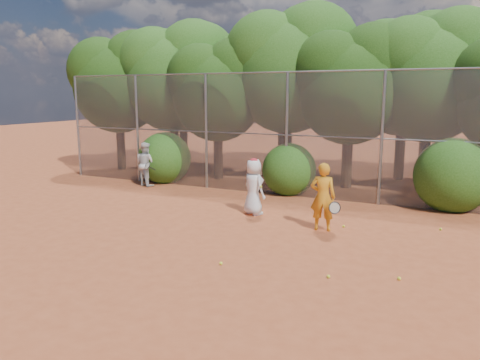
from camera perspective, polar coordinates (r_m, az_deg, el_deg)
The scene contains 22 objects.
ground at distance 9.92m, azimuth -1.05°, elevation -9.12°, with size 80.00×80.00×0.00m, color #9F4523.
fence_back at distance 15.03m, azimuth 8.87°, elevation 5.51°, with size 20.05×0.09×4.03m.
tree_0 at distance 21.33m, azimuth -14.48°, elevation 11.81°, with size 4.38×3.81×6.00m.
tree_1 at distance 20.24m, azimuth -7.99°, elevation 12.78°, with size 4.64×4.03×6.35m.
tree_2 at distance 18.34m, azimuth -2.56°, elevation 11.30°, with size 3.99×3.47×5.47m.
tree_3 at distance 18.28m, azimuth 6.14°, elevation 13.80°, with size 4.89×4.26×6.70m.
tree_4 at distance 16.98m, azimuth 13.50°, elevation 11.67°, with size 4.19×3.64×5.73m.
tree_5 at distance 17.43m, azimuth 22.37°, elevation 12.10°, with size 4.51×3.92×6.17m.
tree_9 at distance 22.72m, azimuth -6.87°, elevation 12.98°, with size 4.83×4.20×6.62m.
tree_10 at distance 20.70m, azimuth 5.58°, elevation 14.06°, with size 5.15×4.48×7.06m.
tree_11 at distance 19.12m, azimuth 19.65°, elevation 12.42°, with size 4.64×4.03×6.35m.
bush_0 at distance 18.00m, azimuth -9.17°, elevation 2.94°, with size 2.00×2.00×2.00m, color #224D13.
bush_1 at distance 15.73m, azimuth 6.00°, elevation 1.56°, with size 1.80×1.80×1.80m, color #224D13.
bush_2 at distance 14.81m, azimuth 24.54°, elevation 0.89°, with size 2.20×2.20×2.20m, color #224D13.
player_yellow at distance 11.61m, azimuth 10.07°, elevation -2.04°, with size 0.83×0.57×1.69m.
player_teen at distance 12.95m, azimuth 1.69°, elevation -0.82°, with size 0.91×0.81×1.58m.
player_white at distance 17.34m, azimuth -11.43°, elevation 1.91°, with size 0.93×0.84×1.60m.
ball_0 at distance 9.11m, azimuth 18.82°, elevation -11.29°, with size 0.07×0.07×0.07m, color yellow.
ball_1 at distance 12.13m, azimuth 12.52°, elevation -5.52°, with size 0.07×0.07×0.07m, color yellow.
ball_2 at distance 8.88m, azimuth 10.73°, elevation -11.49°, with size 0.07×0.07×0.07m, color yellow.
ball_3 at distance 9.36m, azimuth -2.34°, elevation -10.12°, with size 0.07×0.07×0.07m, color yellow.
ball_4 at distance 12.61m, azimuth 23.25°, elevation -5.53°, with size 0.07×0.07×0.07m, color yellow.
Camera 1 is at (4.20, -8.34, 3.33)m, focal length 35.00 mm.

